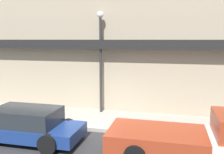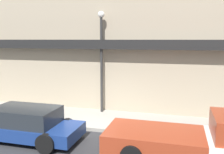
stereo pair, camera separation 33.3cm
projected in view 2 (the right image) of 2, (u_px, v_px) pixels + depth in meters
ground_plane at (85, 131)px, 11.47m from camera, size 80.00×80.00×0.00m
sidewalk at (96, 119)px, 12.89m from camera, size 36.00×3.01×0.16m
building at (112, 25)px, 14.99m from camera, size 19.80×3.80×10.92m
pickup_truck at (201, 140)px, 8.53m from camera, size 5.78×2.31×1.70m
parked_car at (26, 124)px, 10.35m from camera, size 4.63×2.08×1.38m
fire_hydrant at (53, 114)px, 12.30m from camera, size 0.19×0.19×0.66m
street_lamp at (101, 50)px, 13.41m from camera, size 0.36×0.36×5.47m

